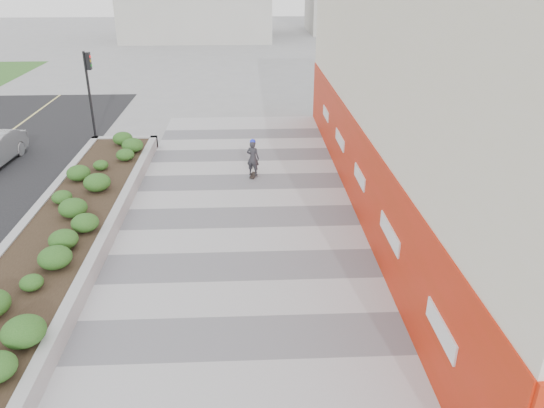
% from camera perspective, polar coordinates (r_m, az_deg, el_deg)
% --- Properties ---
extents(ground, '(160.00, 160.00, 0.00)m').
position_cam_1_polar(ground, '(11.46, -3.43, -19.81)').
color(ground, gray).
rests_on(ground, ground).
extents(walkway, '(8.00, 36.00, 0.01)m').
position_cam_1_polar(walkway, '(13.76, -3.34, -11.00)').
color(walkway, '#A8A8AD').
rests_on(walkway, ground).
extents(building, '(6.04, 24.08, 8.00)m').
position_cam_1_polar(building, '(18.86, 18.58, 11.06)').
color(building, silver).
rests_on(building, ground).
extents(planter, '(3.00, 18.00, 0.90)m').
position_cam_1_polar(planter, '(17.93, -21.18, -2.20)').
color(planter, '#9E9EA0').
rests_on(planter, ground).
extents(traffic_signal_near, '(0.33, 0.28, 4.20)m').
position_cam_1_polar(traffic_signal_near, '(27.26, -19.06, 12.27)').
color(traffic_signal_near, black).
rests_on(traffic_signal_near, ground).
extents(manhole_cover, '(0.44, 0.44, 0.01)m').
position_cam_1_polar(manhole_cover, '(13.76, -1.22, -10.97)').
color(manhole_cover, '#595654').
rests_on(manhole_cover, ground).
extents(skateboarder, '(0.62, 0.75, 1.60)m').
position_cam_1_polar(skateboarder, '(21.39, -2.07, 4.98)').
color(skateboarder, beige).
rests_on(skateboarder, ground).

